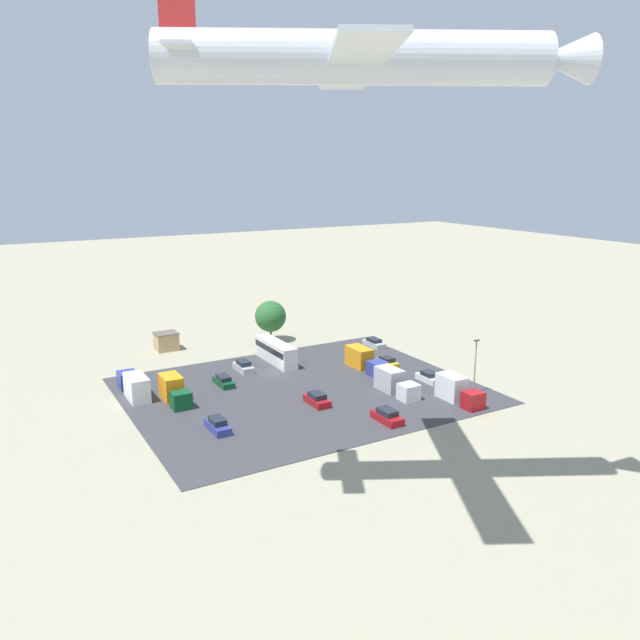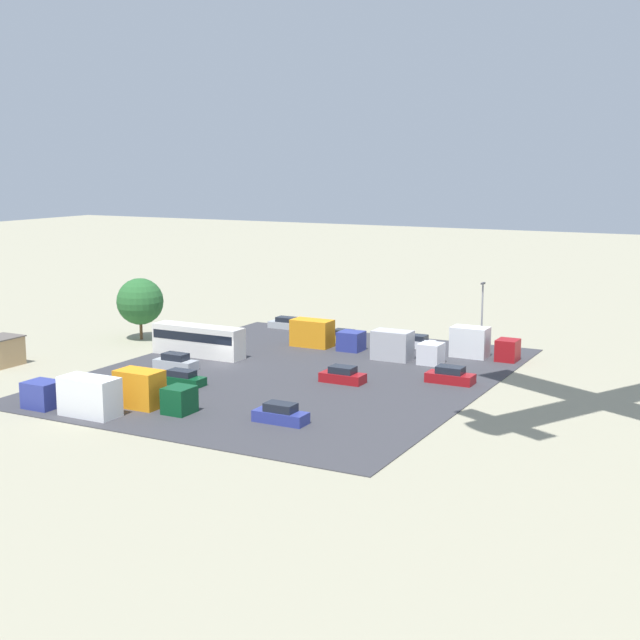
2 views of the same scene
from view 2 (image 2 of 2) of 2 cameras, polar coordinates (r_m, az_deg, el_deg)
The scene contains 19 objects.
ground_plane at distance 94.20m, azimuth -6.35°, elevation -2.91°, with size 400.00×400.00×0.00m, color gray.
parking_lot_surface at distance 89.58m, azimuth -1.60°, elevation -3.51°, with size 46.86×38.14×0.08m.
shed_building at distance 99.14m, azimuth -19.71°, elevation -1.88°, with size 3.88×3.45×3.08m.
bus at distance 98.45m, azimuth -7.79°, elevation -1.25°, with size 2.46×10.81×3.37m.
parked_car_0 at distance 92.79m, azimuth -9.23°, elevation -2.70°, with size 1.84×4.56×1.65m.
parked_car_1 at distance 102.81m, azimuth 6.20°, elevation -1.42°, with size 1.95×4.16×1.46m.
parked_car_2 at distance 73.12m, azimuth -2.54°, elevation -6.06°, with size 1.80×4.54×1.64m.
parked_car_3 at distance 105.15m, azimuth 1.53°, elevation -1.09°, with size 1.92×4.06×1.51m.
parked_car_4 at distance 86.81m, azimuth 8.33°, elevation -3.57°, with size 2.00×4.60×1.63m.
parked_car_5 at distance 86.12m, azimuth 1.46°, elevation -3.58°, with size 1.96×4.32×1.60m.
parked_car_6 at distance 86.25m, azimuth -8.84°, elevation -3.72°, with size 1.77×4.64×1.44m.
parked_car_7 at distance 114.01m, azimuth -2.11°, elevation -0.23°, with size 1.88×4.77×1.45m.
parked_truck_0 at distance 95.60m, azimuth 5.34°, elevation -1.77°, with size 2.50×7.67×3.16m.
parked_truck_1 at distance 102.01m, azimuth 0.19°, elevation -0.98°, with size 2.48×8.68×3.11m.
parked_truck_2 at distance 78.29m, azimuth -10.79°, elevation -4.53°, with size 2.46×7.36×3.25m.
parked_truck_3 at distance 78.25m, azimuth -15.35°, elevation -4.71°, with size 2.48×9.35×3.31m.
parked_truck_4 at distance 98.13m, azimuth 10.23°, elevation -1.54°, with size 2.44×7.31×3.31m.
tree_near_shed at distance 108.74m, azimuth -11.44°, elevation 1.17°, with size 5.59×5.59×7.42m.
light_pole_lot_centre at distance 101.89m, azimuth 10.33°, elevation 0.47°, with size 0.90×0.28×7.70m.
Camera 2 is at (75.79, 51.82, 21.07)m, focal length 50.00 mm.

